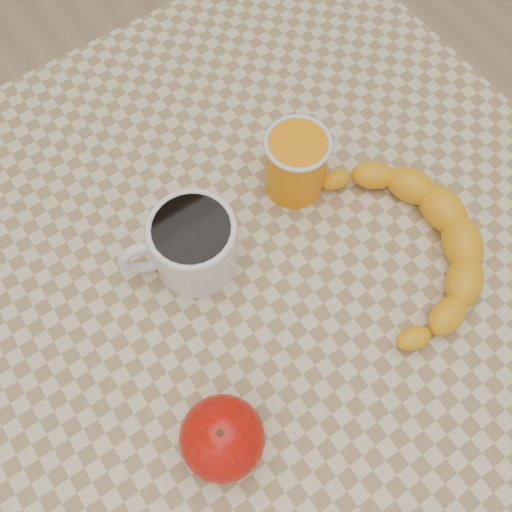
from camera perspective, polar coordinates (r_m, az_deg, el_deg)
ground at (r=1.36m, az=0.00°, el=-13.38°), size 3.00×3.00×0.00m
table at (r=0.72m, az=0.00°, el=-3.44°), size 0.80×0.80×0.75m
coffee_mug at (r=0.61m, az=-6.44°, el=1.26°), size 0.14×0.12×0.08m
orange_juice_glass at (r=0.65m, az=4.00°, el=9.23°), size 0.07×0.07×0.09m
apple at (r=0.56m, az=-3.39°, el=-17.72°), size 0.09×0.09×0.07m
banana at (r=0.65m, az=15.11°, el=1.02°), size 0.40×0.42×0.04m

